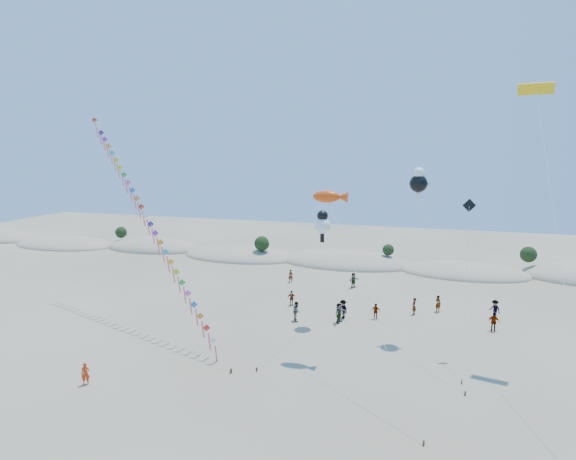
% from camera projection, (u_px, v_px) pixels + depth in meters
% --- Properties ---
extents(ground, '(160.00, 160.00, 0.00)m').
position_uv_depth(ground, '(198.00, 449.00, 26.19)').
color(ground, '#7D7156').
rests_on(ground, ground).
extents(dune_ridge, '(145.30, 11.49, 5.57)m').
position_uv_depth(dune_ridge, '(352.00, 263.00, 68.48)').
color(dune_ridge, gray).
rests_on(dune_ridge, ground).
extents(kite_train, '(22.64, 15.07, 19.92)m').
position_uv_depth(kite_train, '(144.00, 213.00, 44.24)').
color(kite_train, '#3F2D1E').
rests_on(kite_train, ground).
extents(fish_kite, '(9.20, 11.63, 12.98)m').
position_uv_depth(fish_kite, '(330.00, 197.00, 37.08)').
color(fish_kite, '#3F2D1E').
rests_on(fish_kite, ground).
extents(cartoon_kite_low, '(3.01, 12.40, 10.61)m').
position_uv_depth(cartoon_kite_low, '(322.00, 224.00, 44.06)').
color(cartoon_kite_low, '#3F2D1E').
rests_on(cartoon_kite_low, ground).
extents(cartoon_kite_high, '(4.94, 11.13, 14.63)m').
position_uv_depth(cartoon_kite_high, '(419.00, 182.00, 40.47)').
color(cartoon_kite_high, '#3F2D1E').
rests_on(cartoon_kite_high, ground).
extents(parafoil_kite, '(2.50, 18.18, 20.98)m').
position_uv_depth(parafoil_kite, '(537.00, 93.00, 35.32)').
color(parafoil_kite, '#3F2D1E').
rests_on(parafoil_kite, ground).
extents(dark_kite, '(1.03, 6.67, 12.32)m').
position_uv_depth(dark_kite, '(468.00, 246.00, 36.53)').
color(dark_kite, '#3F2D1E').
rests_on(dark_kite, ground).
extents(flyer_foreground, '(0.69, 0.63, 1.58)m').
position_uv_depth(flyer_foreground, '(85.00, 374.00, 33.22)').
color(flyer_foreground, red).
rests_on(flyer_foreground, ground).
extents(beachgoers, '(23.39, 13.98, 1.87)m').
position_uv_depth(beachgoers, '(372.00, 304.00, 47.95)').
color(beachgoers, slate).
rests_on(beachgoers, ground).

